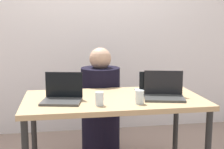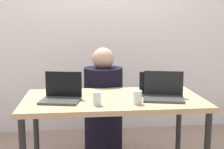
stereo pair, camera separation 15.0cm
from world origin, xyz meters
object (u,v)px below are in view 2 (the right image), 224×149
(laptop_front_right, at_px, (164,93))
(water_glass_right, at_px, (138,98))
(laptop_front_left, at_px, (61,95))
(water_glass_left, at_px, (97,99))
(laptop_back_right, at_px, (155,89))
(person_at_center, at_px, (103,108))

(laptop_front_right, height_order, water_glass_right, laptop_front_right)
(laptop_front_left, height_order, water_glass_left, laptop_front_left)
(laptop_front_right, height_order, water_glass_left, laptop_front_right)
(laptop_front_right, bearing_deg, laptop_back_right, 110.85)
(laptop_back_right, xyz_separation_m, water_glass_left, (-0.52, -0.32, -0.00))
(person_at_center, height_order, water_glass_right, person_at_center)
(laptop_back_right, xyz_separation_m, laptop_front_right, (0.02, -0.19, 0.00))
(laptop_back_right, relative_size, laptop_front_left, 0.90)
(water_glass_right, bearing_deg, person_at_center, 103.92)
(laptop_back_right, relative_size, water_glass_right, 2.92)
(laptop_back_right, xyz_separation_m, water_glass_right, (-0.22, -0.32, 0.00))
(laptop_front_left, bearing_deg, laptop_front_right, 10.33)
(laptop_front_left, relative_size, water_glass_right, 3.26)
(laptop_front_right, distance_m, water_glass_left, 0.56)
(person_at_center, distance_m, laptop_front_left, 0.80)
(laptop_front_right, bearing_deg, water_glass_right, -136.90)
(laptop_back_right, relative_size, water_glass_left, 2.99)
(laptop_front_right, height_order, laptop_front_left, laptop_front_left)
(person_at_center, relative_size, laptop_back_right, 3.65)
(laptop_front_right, relative_size, water_glass_right, 3.47)
(person_at_center, distance_m, laptop_back_right, 0.69)
(laptop_back_right, distance_m, laptop_front_right, 0.19)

